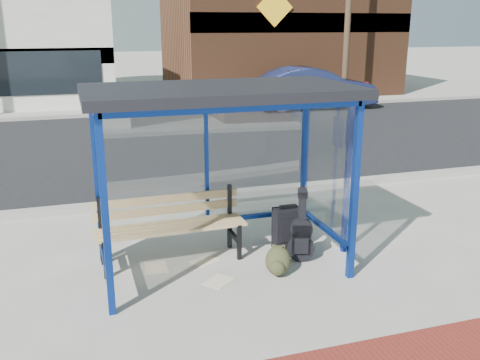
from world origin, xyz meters
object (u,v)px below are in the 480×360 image
object	(u,v)px
bench	(170,223)
backpack	(278,262)
suitcase	(287,229)
fire_hydrant	(366,91)
parked_car	(312,88)
guitar_bag	(301,236)

from	to	relation	value
bench	backpack	bearing A→B (deg)	-36.80
bench	suitcase	world-z (taller)	bench
bench	backpack	world-z (taller)	bench
fire_hydrant	parked_car	bearing A→B (deg)	-158.46
guitar_bag	suitcase	bearing A→B (deg)	111.83
backpack	fire_hydrant	world-z (taller)	fire_hydrant
bench	suitcase	bearing A→B (deg)	-6.17
bench	guitar_bag	distance (m)	1.80
parked_car	backpack	bearing A→B (deg)	156.77
guitar_bag	suitcase	distance (m)	0.44
parked_car	suitcase	bearing A→B (deg)	156.99
backpack	fire_hydrant	size ratio (longest dim) A/B	0.49
fire_hydrant	backpack	bearing A→B (deg)	-124.13
suitcase	backpack	xyz separation A→B (m)	(-0.43, -0.74, -0.13)
guitar_bag	fire_hydrant	size ratio (longest dim) A/B	1.24
suitcase	fire_hydrant	size ratio (longest dim) A/B	0.84
backpack	parked_car	xyz separation A→B (m)	(6.52, 12.93, 0.60)
parked_car	fire_hydrant	bearing A→B (deg)	-64.94
suitcase	parked_car	distance (m)	13.63
guitar_bag	parked_car	distance (m)	14.00
parked_car	fire_hydrant	size ratio (longest dim) A/B	5.92
backpack	parked_car	distance (m)	14.49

